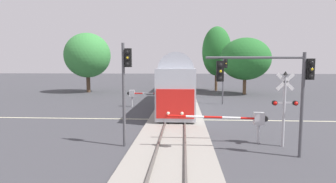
{
  "coord_description": "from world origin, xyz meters",
  "views": [
    {
      "loc": [
        0.61,
        -21.91,
        4.54
      ],
      "look_at": [
        -0.86,
        3.22,
        2.0
      ],
      "focal_mm": 28.83,
      "sensor_mm": 36.0,
      "label": 1
    }
  ],
  "objects_px": {
    "crossing_gate_near": "(248,119)",
    "pine_left_background": "(88,55)",
    "crossing_signal_mast": "(285,101)",
    "traffic_signal_near_right": "(274,79)",
    "crossing_gate_far": "(139,94)",
    "oak_far_right": "(245,59)",
    "elm_centre_background": "(217,51)",
    "traffic_signal_far_side": "(224,72)",
    "commuter_train": "(180,75)",
    "traffic_signal_median": "(126,78)"
  },
  "relations": [
    {
      "from": "pine_left_background",
      "to": "traffic_signal_far_side",
      "type": "bearing_deg",
      "value": -31.16
    },
    {
      "from": "traffic_signal_far_side",
      "to": "pine_left_background",
      "type": "xyz_separation_m",
      "value": [
        -20.07,
        12.13,
        2.33
      ]
    },
    {
      "from": "commuter_train",
      "to": "elm_centre_background",
      "type": "relative_size",
      "value": 5.57
    },
    {
      "from": "crossing_gate_near",
      "to": "crossing_gate_far",
      "type": "xyz_separation_m",
      "value": [
        -8.43,
        12.91,
        -0.01
      ]
    },
    {
      "from": "pine_left_background",
      "to": "traffic_signal_near_right",
      "type": "bearing_deg",
      "value": -56.29
    },
    {
      "from": "commuter_train",
      "to": "traffic_signal_median",
      "type": "bearing_deg",
      "value": -94.34
    },
    {
      "from": "crossing_gate_far",
      "to": "pine_left_background",
      "type": "distance_m",
      "value": 18.62
    },
    {
      "from": "commuter_train",
      "to": "crossing_gate_near",
      "type": "bearing_deg",
      "value": -82.47
    },
    {
      "from": "commuter_train",
      "to": "crossing_gate_far",
      "type": "height_order",
      "value": "commuter_train"
    },
    {
      "from": "oak_far_right",
      "to": "elm_centre_background",
      "type": "distance_m",
      "value": 6.82
    },
    {
      "from": "traffic_signal_median",
      "to": "elm_centre_background",
      "type": "distance_m",
      "value": 33.79
    },
    {
      "from": "traffic_signal_far_side",
      "to": "elm_centre_background",
      "type": "distance_m",
      "value": 16.54
    },
    {
      "from": "crossing_signal_mast",
      "to": "pine_left_background",
      "type": "xyz_separation_m",
      "value": [
        -21.0,
        27.97,
        3.42
      ]
    },
    {
      "from": "crossing_signal_mast",
      "to": "pine_left_background",
      "type": "height_order",
      "value": "pine_left_background"
    },
    {
      "from": "elm_centre_background",
      "to": "traffic_signal_far_side",
      "type": "bearing_deg",
      "value": -93.61
    },
    {
      "from": "commuter_train",
      "to": "crossing_gate_near",
      "type": "xyz_separation_m",
      "value": [
        4.28,
        -32.33,
        -1.34
      ]
    },
    {
      "from": "crossing_signal_mast",
      "to": "traffic_signal_far_side",
      "type": "relative_size",
      "value": 0.77
    },
    {
      "from": "crossing_signal_mast",
      "to": "commuter_train",
      "type": "bearing_deg",
      "value": 100.53
    },
    {
      "from": "crossing_gate_far",
      "to": "elm_centre_background",
      "type": "height_order",
      "value": "elm_centre_background"
    },
    {
      "from": "traffic_signal_near_right",
      "to": "crossing_signal_mast",
      "type": "bearing_deg",
      "value": 55.81
    },
    {
      "from": "crossing_signal_mast",
      "to": "elm_centre_background",
      "type": "height_order",
      "value": "elm_centre_background"
    },
    {
      "from": "pine_left_background",
      "to": "commuter_train",
      "type": "bearing_deg",
      "value": 18.24
    },
    {
      "from": "traffic_signal_near_right",
      "to": "elm_centre_background",
      "type": "xyz_separation_m",
      "value": [
        1.27,
        33.78,
        2.9
      ]
    },
    {
      "from": "oak_far_right",
      "to": "elm_centre_background",
      "type": "bearing_deg",
      "value": 122.81
    },
    {
      "from": "commuter_train",
      "to": "crossing_signal_mast",
      "type": "relative_size",
      "value": 14.6
    },
    {
      "from": "crossing_gate_near",
      "to": "pine_left_background",
      "type": "bearing_deg",
      "value": 124.95
    },
    {
      "from": "crossing_gate_far",
      "to": "traffic_signal_median",
      "type": "xyz_separation_m",
      "value": [
        1.62,
        -13.92,
        2.42
      ]
    },
    {
      "from": "commuter_train",
      "to": "crossing_gate_near",
      "type": "height_order",
      "value": "commuter_train"
    },
    {
      "from": "commuter_train",
      "to": "traffic_signal_median",
      "type": "height_order",
      "value": "traffic_signal_median"
    },
    {
      "from": "crossing_gate_near",
      "to": "traffic_signal_near_right",
      "type": "relative_size",
      "value": 1.14
    },
    {
      "from": "traffic_signal_near_right",
      "to": "traffic_signal_far_side",
      "type": "xyz_separation_m",
      "value": [
        0.25,
        17.57,
        -0.22
      ]
    },
    {
      "from": "traffic_signal_far_side",
      "to": "oak_far_right",
      "type": "height_order",
      "value": "oak_far_right"
    },
    {
      "from": "crossing_signal_mast",
      "to": "oak_far_right",
      "type": "distance_m",
      "value": 26.84
    },
    {
      "from": "traffic_signal_median",
      "to": "crossing_gate_far",
      "type": "bearing_deg",
      "value": 96.64
    },
    {
      "from": "commuter_train",
      "to": "oak_far_right",
      "type": "height_order",
      "value": "oak_far_right"
    },
    {
      "from": "crossing_signal_mast",
      "to": "crossing_gate_far",
      "type": "distance_m",
      "value": 16.96
    },
    {
      "from": "traffic_signal_near_right",
      "to": "oak_far_right",
      "type": "xyz_separation_m",
      "value": [
        4.89,
        28.18,
        1.48
      ]
    },
    {
      "from": "traffic_signal_far_side",
      "to": "pine_left_background",
      "type": "height_order",
      "value": "pine_left_background"
    },
    {
      "from": "crossing_gate_near",
      "to": "pine_left_background",
      "type": "distance_m",
      "value": 33.76
    },
    {
      "from": "commuter_train",
      "to": "crossing_gate_far",
      "type": "xyz_separation_m",
      "value": [
        -4.15,
        -19.42,
        -1.35
      ]
    },
    {
      "from": "traffic_signal_median",
      "to": "traffic_signal_near_right",
      "type": "xyz_separation_m",
      "value": [
        7.46,
        -1.27,
        0.05
      ]
    },
    {
      "from": "commuter_train",
      "to": "oak_far_right",
      "type": "bearing_deg",
      "value": -33.26
    },
    {
      "from": "traffic_signal_near_right",
      "to": "oak_far_right",
      "type": "distance_m",
      "value": 28.64
    },
    {
      "from": "crossing_signal_mast",
      "to": "pine_left_background",
      "type": "bearing_deg",
      "value": 126.9
    },
    {
      "from": "pine_left_background",
      "to": "crossing_gate_near",
      "type": "bearing_deg",
      "value": -55.05
    },
    {
      "from": "commuter_train",
      "to": "crossing_gate_far",
      "type": "bearing_deg",
      "value": -102.07
    },
    {
      "from": "oak_far_right",
      "to": "crossing_gate_far",
      "type": "bearing_deg",
      "value": -137.09
    },
    {
      "from": "crossing_gate_near",
      "to": "pine_left_background",
      "type": "relative_size",
      "value": 0.61
    },
    {
      "from": "commuter_train",
      "to": "pine_left_background",
      "type": "bearing_deg",
      "value": -161.76
    },
    {
      "from": "crossing_signal_mast",
      "to": "pine_left_background",
      "type": "distance_m",
      "value": 35.14
    }
  ]
}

